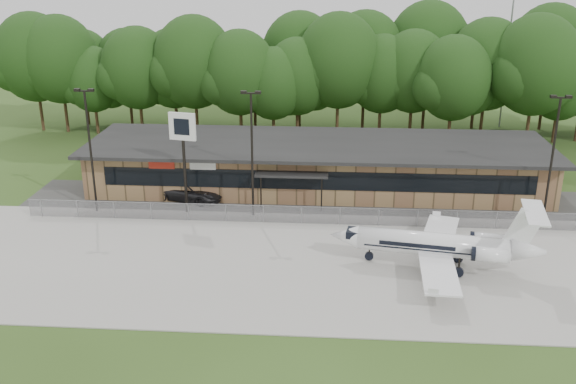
# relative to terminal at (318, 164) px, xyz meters

# --- Properties ---
(ground) EXTENTS (160.00, 160.00, 0.00)m
(ground) POSITION_rel_terminal_xyz_m (0.00, -23.94, -2.18)
(ground) COLOR #2E4518
(ground) RESTS_ON ground
(apron) EXTENTS (64.00, 18.00, 0.08)m
(apron) POSITION_rel_terminal_xyz_m (0.00, -15.94, -2.14)
(apron) COLOR #9E9B93
(apron) RESTS_ON ground
(parking_lot) EXTENTS (50.00, 9.00, 0.06)m
(parking_lot) POSITION_rel_terminal_xyz_m (0.00, -4.44, -2.15)
(parking_lot) COLOR #383835
(parking_lot) RESTS_ON ground
(terminal) EXTENTS (41.00, 11.65, 4.30)m
(terminal) POSITION_rel_terminal_xyz_m (0.00, 0.00, 0.00)
(terminal) COLOR olive
(terminal) RESTS_ON ground
(fence) EXTENTS (46.00, 0.04, 1.52)m
(fence) POSITION_rel_terminal_xyz_m (0.00, -8.94, -1.40)
(fence) COLOR gray
(fence) RESTS_ON ground
(treeline) EXTENTS (72.00, 12.00, 15.00)m
(treeline) POSITION_rel_terminal_xyz_m (0.00, 18.06, 5.32)
(treeline) COLOR #163812
(treeline) RESTS_ON ground
(radio_mast) EXTENTS (0.20, 0.20, 25.00)m
(radio_mast) POSITION_rel_terminal_xyz_m (22.00, 24.06, 10.32)
(radio_mast) COLOR gray
(radio_mast) RESTS_ON ground
(light_pole_left) EXTENTS (1.55, 0.30, 10.23)m
(light_pole_left) POSITION_rel_terminal_xyz_m (-18.00, -7.44, 3.80)
(light_pole_left) COLOR black
(light_pole_left) RESTS_ON ground
(light_pole_mid) EXTENTS (1.55, 0.30, 10.23)m
(light_pole_mid) POSITION_rel_terminal_xyz_m (-5.00, -7.44, 3.80)
(light_pole_mid) COLOR black
(light_pole_mid) RESTS_ON ground
(light_pole_right) EXTENTS (1.55, 0.30, 10.23)m
(light_pole_right) POSITION_rel_terminal_xyz_m (18.00, -7.44, 3.80)
(light_pole_right) COLOR black
(light_pole_right) RESTS_ON ground
(business_jet) EXTENTS (14.16, 12.69, 4.77)m
(business_jet) POSITION_rel_terminal_xyz_m (8.61, -15.97, -0.47)
(business_jet) COLOR white
(business_jet) RESTS_ON ground
(suv) EXTENTS (6.46, 4.38, 1.64)m
(suv) POSITION_rel_terminal_xyz_m (-10.83, -4.20, -1.35)
(suv) COLOR #2A292C
(suv) RESTS_ON ground
(pole_sign) EXTENTS (2.20, 0.69, 8.38)m
(pole_sign) POSITION_rel_terminal_xyz_m (-10.52, -7.14, 4.24)
(pole_sign) COLOR black
(pole_sign) RESTS_ON ground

